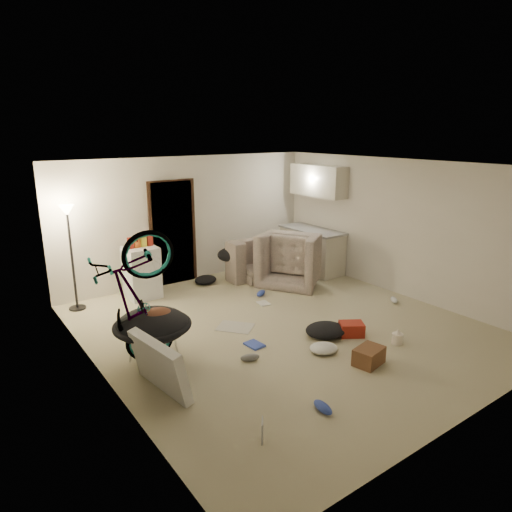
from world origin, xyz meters
TOP-DOWN VIEW (x-y plane):
  - floor at (0.00, 0.00)m, footprint 5.50×6.00m
  - ceiling at (0.00, 0.00)m, footprint 5.50×6.00m
  - wall_back at (0.00, 3.01)m, footprint 5.50×0.02m
  - wall_front at (0.00, -3.01)m, footprint 5.50×0.02m
  - wall_left at (-2.76, 0.00)m, footprint 0.02×6.00m
  - wall_right at (2.76, 0.00)m, footprint 0.02×6.00m
  - doorway at (-0.40, 2.97)m, footprint 0.85×0.10m
  - door_trim at (-0.40, 2.94)m, footprint 0.97×0.04m
  - floor_lamp at (-2.40, 2.65)m, footprint 0.28×0.28m
  - kitchen_counter at (2.43, 2.00)m, footprint 0.60×1.50m
  - counter_top at (2.43, 2.00)m, footprint 0.64×1.54m
  - kitchen_uppers at (2.56, 2.00)m, footprint 0.38×1.40m
  - sofa at (1.56, 2.45)m, footprint 2.17×0.89m
  - armchair at (1.65, 1.64)m, footprint 1.51×1.56m
  - bicycle at (-2.30, 0.08)m, footprint 1.99×1.11m
  - book_asset at (-1.90, -2.07)m, footprint 0.28×0.27m
  - mini_fridge at (-1.24, 2.55)m, footprint 0.56×0.56m
  - snack_box_0 at (-1.41, 2.55)m, footprint 0.10×0.07m
  - snack_box_1 at (-1.29, 2.55)m, footprint 0.10×0.08m
  - snack_box_2 at (-1.17, 2.55)m, footprint 0.10×0.08m
  - snack_box_3 at (-1.05, 2.55)m, footprint 0.10×0.08m
  - saucer_chair at (-2.07, 0.13)m, footprint 1.02×1.02m
  - hoodie at (-2.02, 0.10)m, footprint 0.56×0.50m
  - sofa_drape at (0.61, 2.45)m, footprint 0.60×0.51m
  - tv_box at (-2.30, -0.58)m, footprint 0.39×1.03m
  - drink_case_a at (0.20, -1.58)m, footprint 0.45×0.36m
  - drink_case_b at (0.67, -0.84)m, footprint 0.43×0.41m
  - juicer at (1.00, -1.43)m, footprint 0.16×0.16m
  - newspaper at (-0.60, 0.42)m, footprint 0.66×0.68m
  - book_blue at (-0.72, -0.27)m, footprint 0.23×0.29m
  - book_white at (0.36, 0.96)m, footprint 0.21×0.26m
  - shoe_0 at (0.56, 1.32)m, footprint 0.30×0.23m
  - shoe_2 at (-1.03, -2.00)m, footprint 0.14×0.30m
  - shoe_3 at (-1.02, -0.60)m, footprint 0.29×0.19m
  - shoe_4 at (2.30, -0.35)m, footprint 0.24×0.27m
  - clothes_lump_a at (0.33, -0.64)m, footprint 0.72×0.66m
  - clothes_lump_b at (0.08, 2.55)m, footprint 0.62×0.59m
  - clothes_lump_c at (-0.05, -1.00)m, footprint 0.49×0.46m

SIDE VIEW (x-z plane):
  - floor at x=0.00m, z-range -0.02..0.00m
  - newspaper at x=-0.60m, z-range 0.00..0.01m
  - book_asset at x=-1.90m, z-range 0.00..0.02m
  - book_white at x=0.36m, z-range 0.00..0.02m
  - book_blue at x=-0.72m, z-range 0.00..0.03m
  - shoe_4 at x=2.30m, z-range 0.00..0.10m
  - shoe_3 at x=-1.02m, z-range 0.00..0.10m
  - shoe_0 at x=0.56m, z-range 0.00..0.10m
  - shoe_2 at x=-1.03m, z-range 0.00..0.11m
  - clothes_lump_c at x=-0.05m, z-range 0.00..0.12m
  - clothes_lump_b at x=0.08m, z-range 0.00..0.15m
  - juicer at x=1.00m, z-range -0.02..0.21m
  - clothes_lump_a at x=0.33m, z-range 0.00..0.20m
  - drink_case_b at x=0.67m, z-range 0.00..0.20m
  - drink_case_a at x=0.20m, z-range 0.00..0.23m
  - sofa at x=1.56m, z-range 0.00..0.63m
  - tv_box at x=-2.30m, z-range -0.01..0.67m
  - armchair at x=1.65m, z-range 0.00..0.77m
  - saucer_chair at x=-2.07m, z-range 0.07..0.79m
  - kitchen_counter at x=2.43m, z-range 0.00..0.88m
  - mini_fridge at x=-1.24m, z-range 0.00..0.95m
  - bicycle at x=-2.30m, z-range -0.05..1.04m
  - sofa_drape at x=0.61m, z-range 0.40..0.68m
  - hoodie at x=-2.02m, z-range 0.53..0.75m
  - counter_top at x=2.43m, z-range 0.88..0.92m
  - snack_box_0 at x=-1.41m, z-range 0.85..1.15m
  - snack_box_1 at x=-1.29m, z-range 0.85..1.15m
  - snack_box_2 at x=-1.17m, z-range 0.85..1.15m
  - snack_box_3 at x=-1.05m, z-range 0.85..1.15m
  - doorway at x=-0.40m, z-range 0.00..2.04m
  - door_trim at x=-0.40m, z-range -0.03..2.07m
  - wall_back at x=0.00m, z-range 0.00..2.50m
  - wall_front at x=0.00m, z-range 0.00..2.50m
  - wall_left at x=-2.76m, z-range 0.00..2.50m
  - wall_right at x=2.76m, z-range 0.00..2.50m
  - floor_lamp at x=-2.40m, z-range 0.40..2.21m
  - kitchen_uppers at x=2.56m, z-range 1.62..2.27m
  - ceiling at x=0.00m, z-range 2.50..2.52m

